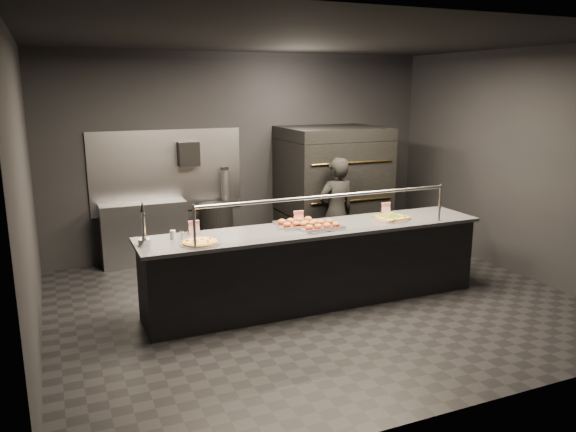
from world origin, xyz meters
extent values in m
plane|color=black|center=(0.00, 0.00, 0.00)|extent=(6.00, 6.00, 0.00)
plane|color=black|center=(0.00, 0.00, 3.00)|extent=(6.00, 6.00, 0.00)
cube|color=black|center=(0.00, 2.50, 1.50)|extent=(6.00, 0.04, 3.00)
cube|color=black|center=(0.00, -2.50, 1.50)|extent=(6.00, 0.04, 3.00)
cube|color=black|center=(-3.00, 0.00, 1.50)|extent=(0.04, 5.00, 3.00)
cube|color=black|center=(3.00, 0.00, 1.50)|extent=(0.04, 5.00, 3.00)
cube|color=#99999E|center=(-1.20, 2.48, 1.30)|extent=(2.20, 0.02, 1.20)
cube|color=black|center=(0.00, 0.00, 0.44)|extent=(4.00, 0.70, 0.88)
cube|color=#39393E|center=(0.00, 0.00, 0.90)|extent=(4.10, 0.78, 0.04)
cylinder|color=#99999E|center=(-1.50, -0.30, 1.15)|extent=(0.03, 0.03, 0.45)
cylinder|color=#99999E|center=(1.50, -0.30, 1.15)|extent=(0.03, 0.03, 0.45)
cylinder|color=#99999E|center=(0.00, -0.30, 1.34)|extent=(3.00, 0.04, 0.04)
cube|color=black|center=(1.20, 1.90, 0.30)|extent=(1.50, 1.15, 0.60)
cube|color=black|center=(1.20, 1.90, 0.90)|extent=(1.50, 1.20, 0.55)
cube|color=black|center=(1.20, 1.90, 1.45)|extent=(1.50, 1.20, 0.55)
cube|color=black|center=(1.20, 1.90, 1.82)|extent=(1.50, 1.20, 0.18)
cylinder|color=gold|center=(1.20, 1.28, 0.90)|extent=(1.30, 0.02, 0.02)
cylinder|color=gold|center=(1.20, 1.28, 1.45)|extent=(1.30, 0.02, 0.02)
cube|color=#99999E|center=(-1.60, 2.32, 0.45)|extent=(1.20, 0.35, 0.90)
cube|color=black|center=(-0.90, 2.39, 1.55)|extent=(0.30, 0.20, 0.35)
cylinder|color=#B2B2B7|center=(-0.35, 2.40, 1.05)|extent=(0.14, 0.14, 0.45)
cube|color=black|center=(-0.35, 2.40, 1.30)|extent=(0.10, 0.06, 0.06)
cylinder|color=silver|center=(-1.95, 0.01, 0.96)|extent=(0.12, 0.12, 0.07)
cylinder|color=silver|center=(-1.95, 0.01, 1.11)|extent=(0.04, 0.04, 0.32)
cylinder|color=silver|center=(-1.95, -0.06, 1.26)|extent=(0.02, 0.09, 0.02)
cone|color=black|center=(-1.95, 0.01, 1.34)|extent=(0.04, 0.04, 0.12)
cylinder|color=silver|center=(-1.41, -0.15, 0.93)|extent=(0.42, 0.42, 0.01)
cylinder|color=gold|center=(-1.41, -0.15, 0.94)|extent=(0.36, 0.36, 0.02)
cylinder|color=#ECC54D|center=(-1.41, -0.15, 0.95)|extent=(0.32, 0.32, 0.01)
cube|color=silver|center=(-0.16, 0.15, 0.93)|extent=(0.58, 0.50, 0.02)
ellipsoid|color=#AD5F25|center=(-0.34, 0.07, 0.97)|extent=(0.09, 0.09, 0.06)
ellipsoid|color=#AD5F25|center=(-0.34, 0.23, 0.97)|extent=(0.09, 0.09, 0.06)
ellipsoid|color=#AD5F25|center=(-0.22, 0.07, 0.97)|extent=(0.09, 0.09, 0.06)
ellipsoid|color=#AD5F25|center=(-0.22, 0.23, 0.97)|extent=(0.09, 0.09, 0.06)
ellipsoid|color=#AD5F25|center=(-0.11, 0.07, 0.97)|extent=(0.09, 0.09, 0.06)
ellipsoid|color=#AD5F25|center=(-0.11, 0.23, 0.97)|extent=(0.09, 0.09, 0.06)
ellipsoid|color=#AD5F25|center=(0.00, 0.07, 0.97)|extent=(0.09, 0.09, 0.06)
ellipsoid|color=#AD5F25|center=(0.00, 0.23, 0.97)|extent=(0.09, 0.09, 0.06)
cube|color=silver|center=(0.01, -0.05, 0.93)|extent=(0.56, 0.47, 0.02)
ellipsoid|color=#AD5F25|center=(-0.16, -0.14, 0.97)|extent=(0.09, 0.09, 0.06)
ellipsoid|color=#AD5F25|center=(-0.16, 0.03, 0.97)|extent=(0.09, 0.09, 0.06)
ellipsoid|color=#AD5F25|center=(-0.04, -0.14, 0.97)|extent=(0.09, 0.09, 0.06)
ellipsoid|color=#AD5F25|center=(-0.04, 0.03, 0.97)|extent=(0.09, 0.09, 0.06)
ellipsoid|color=#AD5F25|center=(0.07, -0.14, 0.97)|extent=(0.09, 0.09, 0.06)
ellipsoid|color=#AD5F25|center=(0.07, 0.03, 0.97)|extent=(0.09, 0.09, 0.06)
ellipsoid|color=#AD5F25|center=(0.18, -0.14, 0.97)|extent=(0.09, 0.09, 0.06)
ellipsoid|color=#AD5F25|center=(0.18, 0.03, 0.97)|extent=(0.09, 0.09, 0.06)
cylinder|color=silver|center=(1.02, 0.00, 0.93)|extent=(0.45, 0.45, 0.01)
cube|color=gold|center=(1.02, 0.00, 0.94)|extent=(0.40, 0.36, 0.02)
cube|color=#ECC54D|center=(1.02, 0.00, 0.95)|extent=(0.38, 0.34, 0.01)
cube|color=#4D9428|center=(1.02, 0.00, 0.96)|extent=(0.35, 0.32, 0.01)
cylinder|color=silver|center=(-1.63, 0.14, 0.97)|extent=(0.06, 0.06, 0.10)
cylinder|color=silver|center=(-1.53, 0.14, 0.96)|extent=(0.04, 0.04, 0.08)
cube|color=white|center=(-1.37, 0.28, 1.00)|extent=(0.12, 0.04, 0.15)
cube|color=white|center=(-0.10, 0.28, 1.00)|extent=(0.12, 0.04, 0.15)
cube|color=white|center=(1.12, 0.28, 1.00)|extent=(0.12, 0.04, 0.15)
cylinder|color=black|center=(-0.58, 2.16, 0.41)|extent=(0.49, 0.49, 0.82)
imported|color=black|center=(0.85, 1.10, 0.78)|extent=(0.60, 0.43, 1.56)
camera|label=1|loc=(-2.78, -5.63, 2.51)|focal=35.00mm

